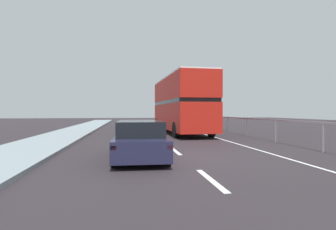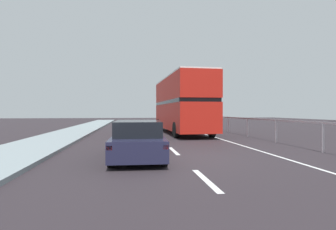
{
  "view_description": "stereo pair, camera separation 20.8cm",
  "coord_description": "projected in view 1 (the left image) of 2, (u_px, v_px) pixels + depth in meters",
  "views": [
    {
      "loc": [
        -1.99,
        -9.52,
        1.64
      ],
      "look_at": [
        0.41,
        6.18,
        1.43
      ],
      "focal_mm": 28.85,
      "sensor_mm": 36.0,
      "label": 1
    },
    {
      "loc": [
        -1.79,
        -9.55,
        1.64
      ],
      "look_at": [
        0.41,
        6.18,
        1.43
      ],
      "focal_mm": 28.85,
      "sensor_mm": 36.0,
      "label": 2
    }
  ],
  "objects": [
    {
      "name": "ground_plane",
      "position": [
        183.0,
        158.0,
        9.73
      ],
      "size": [
        74.47,
        120.0,
        0.1
      ],
      "primitive_type": "cube",
      "color": "#2B2429"
    },
    {
      "name": "near_sidewalk_kerb",
      "position": [
        0.0,
        160.0,
        8.81
      ],
      "size": [
        2.99,
        80.0,
        0.14
      ],
      "primitive_type": "cube",
      "color": "gray",
      "rests_on": "ground"
    },
    {
      "name": "lane_paint_markings",
      "position": [
        187.0,
        135.0,
        18.84
      ],
      "size": [
        3.68,
        46.0,
        0.01
      ],
      "color": "silver",
      "rests_on": "ground"
    },
    {
      "name": "bridge_side_railing",
      "position": [
        236.0,
        121.0,
        19.5
      ],
      "size": [
        0.1,
        42.0,
        1.23
      ],
      "color": "#B5A9B2",
      "rests_on": "ground"
    },
    {
      "name": "double_decker_bus_red",
      "position": [
        181.0,
        103.0,
        20.28
      ],
      "size": [
        2.91,
        10.21,
        4.19
      ],
      "rotation": [
        0.0,
        0.0,
        0.04
      ],
      "color": "#AF1B12",
      "rests_on": "ground"
    },
    {
      "name": "hatchback_car_near",
      "position": [
        140.0,
        140.0,
        9.46
      ],
      "size": [
        1.88,
        4.44,
        1.32
      ],
      "rotation": [
        0.0,
        0.0,
        -0.03
      ],
      "color": "#1E1F38",
      "rests_on": "ground"
    }
  ]
}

